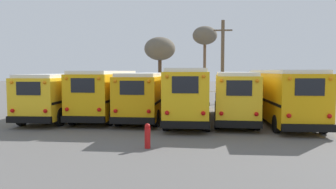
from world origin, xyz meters
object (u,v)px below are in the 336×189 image
(utility_pole, at_px, (223,61))
(school_bus_2, at_px, (148,93))
(school_bus_0, at_px, (64,94))
(bare_tree_1, at_px, (160,49))
(school_bus_1, at_px, (107,92))
(school_bus_5, at_px, (280,94))
(school_bus_4, at_px, (234,94))
(fire_hydrant, at_px, (147,136))
(school_bus_3, at_px, (189,92))
(bare_tree_0, at_px, (205,37))

(utility_pole, bearing_deg, school_bus_2, -120.95)
(school_bus_0, distance_m, bare_tree_1, 16.13)
(school_bus_1, height_order, school_bus_5, school_bus_5)
(school_bus_4, bearing_deg, school_bus_0, 178.76)
(school_bus_0, xyz_separation_m, utility_pole, (11.57, 10.62, 2.51))
(school_bus_0, height_order, school_bus_4, school_bus_4)
(school_bus_4, distance_m, school_bus_5, 2.88)
(fire_hydrant, bearing_deg, school_bus_3, 78.76)
(school_bus_2, height_order, school_bus_5, school_bus_5)
(school_bus_0, height_order, school_bus_1, school_bus_1)
(fire_hydrant, bearing_deg, school_bus_2, 98.06)
(school_bus_1, relative_size, school_bus_3, 0.96)
(bare_tree_1, bearing_deg, school_bus_3, -76.74)
(school_bus_4, height_order, utility_pole, utility_pole)
(school_bus_0, bearing_deg, school_bus_1, 13.94)
(school_bus_0, relative_size, school_bus_2, 0.90)
(school_bus_0, relative_size, fire_hydrant, 9.27)
(school_bus_2, height_order, fire_hydrant, school_bus_2)
(school_bus_5, bearing_deg, fire_hydrant, -132.84)
(school_bus_4, bearing_deg, school_bus_2, 168.88)
(school_bus_0, relative_size, utility_pole, 1.19)
(school_bus_3, bearing_deg, school_bus_5, 0.18)
(school_bus_0, distance_m, school_bus_1, 2.95)
(school_bus_1, xyz_separation_m, bare_tree_0, (7.11, 15.39, 5.32))
(bare_tree_1, bearing_deg, school_bus_2, -86.93)
(school_bus_1, relative_size, bare_tree_0, 1.21)
(utility_pole, bearing_deg, school_bus_3, -104.97)
(school_bus_2, height_order, school_bus_3, school_bus_3)
(bare_tree_0, bearing_deg, school_bus_5, -75.33)
(bare_tree_0, xyz_separation_m, bare_tree_1, (-5.00, -1.27, -1.47))
(school_bus_0, height_order, school_bus_5, school_bus_5)
(school_bus_1, xyz_separation_m, bare_tree_1, (2.11, 14.12, 3.85))
(school_bus_0, height_order, utility_pole, utility_pole)
(school_bus_0, distance_m, school_bus_4, 11.46)
(school_bus_3, relative_size, school_bus_4, 1.08)
(school_bus_5, height_order, fire_hydrant, school_bus_5)
(bare_tree_0, bearing_deg, bare_tree_1, -165.76)
(school_bus_1, xyz_separation_m, fire_hydrant, (4.17, -9.06, -1.23))
(school_bus_0, height_order, fire_hydrant, school_bus_0)
(utility_pole, relative_size, fire_hydrant, 7.82)
(school_bus_1, distance_m, school_bus_2, 2.87)
(school_bus_5, bearing_deg, school_bus_4, 175.10)
(school_bus_4, xyz_separation_m, fire_hydrant, (-4.42, -8.10, -1.17))
(school_bus_4, distance_m, bare_tree_0, 17.27)
(school_bus_3, xyz_separation_m, school_bus_4, (2.86, 0.26, -0.13))
(school_bus_2, relative_size, school_bus_4, 1.11)
(school_bus_2, height_order, school_bus_4, school_bus_4)
(school_bus_4, height_order, school_bus_5, school_bus_5)
(school_bus_1, relative_size, school_bus_5, 0.94)
(school_bus_3, bearing_deg, utility_pole, 75.03)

